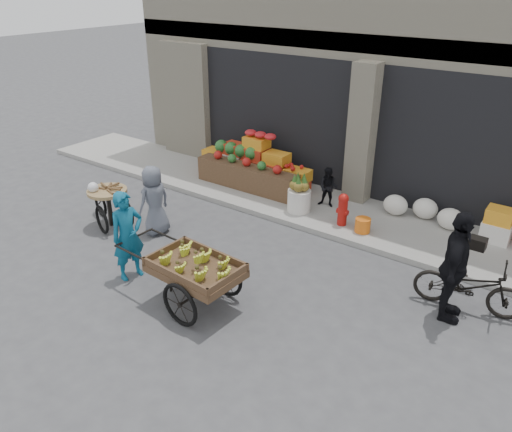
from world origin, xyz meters
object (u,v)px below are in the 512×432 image
Objects in this scene: banana_cart at (193,265)px; cyclist at (455,267)px; pineapple_bin at (299,201)px; vendor_grey at (154,201)px; vendor_woman at (128,236)px; orange_bucket at (363,225)px; bicycle at (469,286)px; seated_person at (328,187)px; tricycle_cart at (108,201)px; fire_hydrant at (343,208)px.

banana_cart is 4.07m from cyclist.
vendor_grey is (-2.01, -2.46, 0.38)m from pineapple_bin.
pineapple_bin is 4.11m from vendor_woman.
bicycle is at bearing -28.17° from orange_bucket.
vendor_woman is at bearing -118.95° from seated_person.
cyclist is at bearing -25.20° from pineapple_bin.
tricycle_cart reaches higher than pineapple_bin.
cyclist reaches higher than vendor_grey.
orange_bucket is at bearing 74.99° from banana_cart.
pineapple_bin is at bearing 59.47° from tricycle_cart.
orange_bucket is 4.74m from vendor_woman.
seated_person reaches higher than pineapple_bin.
tricycle_cart is at bearing 72.63° from vendor_woman.
seated_person is (-0.70, 0.65, 0.08)m from fire_hydrant.
tricycle_cart is (-4.18, -2.74, 0.06)m from fire_hydrant.
vendor_woman is (-1.15, -3.91, 0.46)m from pineapple_bin.
vendor_grey is 0.87× the size of bicycle.
vendor_grey is (-2.36, 1.43, -0.02)m from banana_cart.
bicycle is at bearing -24.77° from fire_hydrant.
pineapple_bin is at bearing 177.40° from fire_hydrant.
orange_bucket is 1.42m from seated_person.
orange_bucket is at bearing 47.21° from tricycle_cart.
orange_bucket is 4.02m from banana_cart.
banana_cart is (-0.05, -4.49, 0.18)m from seated_person.
bicycle is at bearing 106.25° from vendor_grey.
orange_bucket is 0.19× the size of bicycle.
fire_hydrant is 0.49× the size of tricycle_cart.
vendor_grey reaches higher than bicycle.
seated_person is at bearing 137.12° from fire_hydrant.
banana_cart is at bearing -0.41° from tricycle_cart.
pineapple_bin is 4.28m from bicycle.
tricycle_cart is at bearing -146.78° from fire_hydrant.
orange_bucket is 2.89m from cyclist.
pineapple_bin is at bearing 147.16° from vendor_grey.
seated_person reaches higher than bicycle.
cyclist is (3.84, -1.81, 0.55)m from pineapple_bin.
pineapple_bin is 0.56× the size of seated_person.
seated_person is at bearing 61.56° from tricycle_cart.
tricycle_cart reaches higher than orange_bucket.
bicycle reaches higher than fire_hydrant.
vendor_grey is (-0.86, 1.45, -0.08)m from vendor_woman.
banana_cart is 3.61m from tricycle_cart.
vendor_woman is 2.25m from tricycle_cart.
vendor_grey is at bearing 34.14° from tricycle_cart.
banana_cart is 1.71× the size of vendor_grey.
seated_person is at bearing 149.74° from orange_bucket.
vendor_grey is 0.81× the size of cyclist.
vendor_woman is at bearing -175.84° from banana_cart.
vendor_woman is at bearing 105.86° from bicycle.
vendor_woman is (-2.75, -3.81, 0.56)m from orange_bucket.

